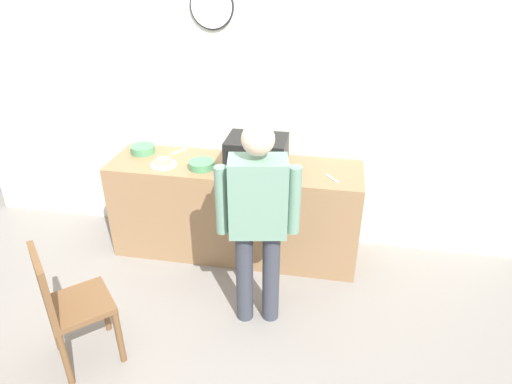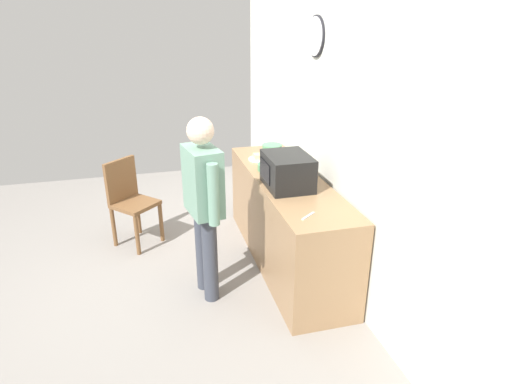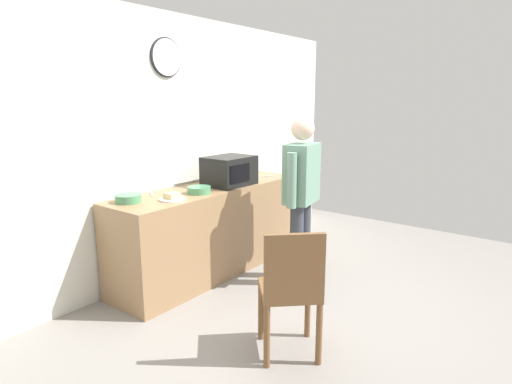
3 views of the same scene
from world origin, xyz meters
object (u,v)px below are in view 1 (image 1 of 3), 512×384
Objects in this scene: microwave at (257,155)px; wooden_chair at (66,303)px; sandwich_plate at (163,163)px; spoon_utensil at (332,178)px; cereal_bowl at (143,149)px; salad_bowl at (201,165)px; fork_utensil at (179,151)px; person_standing at (258,215)px.

microwave is 0.53× the size of wooden_chair.
sandwich_plate is 1.47m from spoon_utensil.
wooden_chair is (-1.66, -1.39, -0.38)m from spoon_utensil.
sandwich_plate is at bearing -39.10° from cereal_bowl.
cereal_bowl reaches higher than salad_bowl.
sandwich_plate reaches higher than fork_utensil.
cereal_bowl reaches higher than sandwich_plate.
person_standing is 1.72× the size of wooden_chair.
salad_bowl is at bearing -19.60° from cereal_bowl.
sandwich_plate is at bearing -178.70° from salad_bowl.
cereal_bowl is at bearing 160.40° from salad_bowl.
microwave reaches higher than salad_bowl.
cereal_bowl is 0.33m from fork_utensil.
person_standing is at bearing -37.13° from sandwich_plate.
person_standing is (1.27, -0.98, 0.01)m from cereal_bowl.
cereal_bowl reaches higher than fork_utensil.
spoon_utensil is (1.47, 0.00, -0.02)m from sandwich_plate.
sandwich_plate reaches higher than spoon_utensil.
sandwich_plate reaches higher than wooden_chair.
fork_utensil is (-0.31, 0.31, -0.03)m from salad_bowl.
person_standing is at bearing -37.59° from cereal_bowl.
salad_bowl is 1.12m from spoon_utensil.
salad_bowl is at bearing 1.30° from sandwich_plate.
microwave is 2.23× the size of salad_bowl.
cereal_bowl is 1.33× the size of spoon_utensil.
person_standing is (0.98, -0.74, 0.02)m from sandwich_plate.
spoon_utensil is 0.18× the size of wooden_chair.
spoon_utensil is (0.64, -0.04, -0.15)m from microwave.
salad_bowl is at bearing 69.08° from wooden_chair.
person_standing is (0.95, -1.06, 0.04)m from fork_utensil.
person_standing is (0.15, -0.78, -0.11)m from microwave.
microwave reaches higher than sandwich_plate.
fork_utensil is at bearing 14.09° from cereal_bowl.
cereal_bowl is at bearing 93.55° from wooden_chair.
sandwich_plate is 0.14× the size of person_standing.
salad_bowl is 0.44m from fork_utensil.
wooden_chair is (-1.17, -0.65, -0.42)m from person_standing.
person_standing is at bearing -49.83° from salad_bowl.
cereal_bowl is 1.77m from spoon_utensil.
microwave reaches higher than cereal_bowl.
salad_bowl is 1.55m from wooden_chair.
salad_bowl is 0.14× the size of person_standing.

